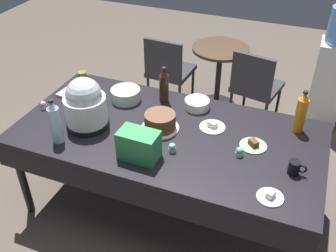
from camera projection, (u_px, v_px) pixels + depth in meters
name	position (u px, v px, depth m)	size (l,w,h in m)	color
ground	(168.00, 204.00, 3.24)	(9.00, 9.00, 0.00)	brown
potluck_table	(168.00, 138.00, 2.84)	(2.20, 1.10, 0.75)	black
frosted_layer_cake	(160.00, 122.00, 2.79)	(0.28, 0.28, 0.13)	silver
slow_cooker	(85.00, 105.00, 2.76)	(0.32, 0.32, 0.39)	black
glass_salad_bowl	(126.00, 95.00, 3.13)	(0.24, 0.24, 0.10)	#B2C6BC
ceramic_snack_bowl	(197.00, 104.00, 3.04)	(0.19, 0.19, 0.07)	silver
dessert_plate_sage	(253.00, 145.00, 2.66)	(0.19, 0.19, 0.05)	#8CA87F
dessert_plate_cream	(212.00, 126.00, 2.83)	(0.19, 0.19, 0.05)	beige
dessert_plate_white	(270.00, 196.00, 2.26)	(0.16, 0.16, 0.05)	white
cupcake_vanilla	(43.00, 105.00, 3.03)	(0.05, 0.05, 0.07)	beige
cupcake_rose	(239.00, 152.00, 2.56)	(0.05, 0.05, 0.07)	beige
cupcake_cocoa	(172.00, 148.00, 2.60)	(0.05, 0.05, 0.07)	beige
soda_bottle_water	(55.00, 122.00, 2.62)	(0.08, 0.08, 0.34)	silver
soda_bottle_cola	(164.00, 86.00, 3.06)	(0.07, 0.07, 0.30)	#33190F
soda_bottle_orange_juice	(301.00, 113.00, 2.73)	(0.08, 0.08, 0.33)	orange
coffee_mug_black	(295.00, 168.00, 2.41)	(0.11, 0.07, 0.10)	black
coffee_mug_olive	(83.00, 76.00, 3.40)	(0.12, 0.08, 0.08)	olive
soda_carton	(139.00, 145.00, 2.51)	(0.26, 0.16, 0.20)	#338C4C
paper_napkin_stack	(68.00, 94.00, 3.21)	(0.14, 0.14, 0.02)	pink
maroon_chair_left	(168.00, 68.00, 4.17)	(0.47, 0.47, 0.85)	#333338
maroon_chair_right	(255.00, 84.00, 3.89)	(0.52, 0.52, 0.85)	#333338
round_cafe_table	(219.00, 67.00, 4.19)	(0.60, 0.60, 0.72)	#473323
water_cooler	(331.00, 72.00, 3.90)	(0.32, 0.32, 1.24)	silver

